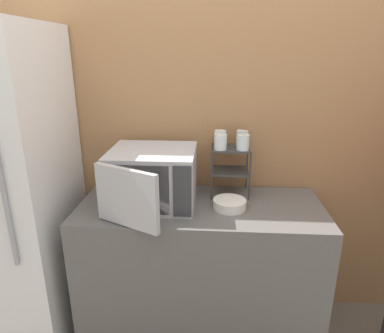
{
  "coord_description": "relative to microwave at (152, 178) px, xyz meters",
  "views": [
    {
      "loc": [
        0.07,
        -1.54,
        1.78
      ],
      "look_at": [
        -0.05,
        0.34,
        1.15
      ],
      "focal_mm": 32.0,
      "sensor_mm": 36.0,
      "label": 1
    }
  ],
  "objects": [
    {
      "name": "wall_back",
      "position": [
        0.29,
        0.34,
        0.22
      ],
      "size": [
        8.0,
        0.06,
        2.6
      ],
      "color": "#9E7047",
      "rests_on": "ground_plane"
    },
    {
      "name": "counter",
      "position": [
        0.29,
        -0.01,
        -0.62
      ],
      "size": [
        1.45,
        0.61,
        0.92
      ],
      "color": "#595654",
      "rests_on": "ground_plane"
    },
    {
      "name": "microwave",
      "position": [
        0.0,
        0.0,
        0.0
      ],
      "size": [
        0.51,
        0.63,
        0.33
      ],
      "color": "#ADADB2",
      "rests_on": "counter"
    },
    {
      "name": "dish_rack",
      "position": [
        0.46,
        0.17,
        0.06
      ],
      "size": [
        0.24,
        0.2,
        0.31
      ],
      "color": "#333333",
      "rests_on": "counter"
    },
    {
      "name": "glass_front_left",
      "position": [
        0.4,
        0.12,
        0.19
      ],
      "size": [
        0.07,
        0.07,
        0.09
      ],
      "color": "silver",
      "rests_on": "dish_rack"
    },
    {
      "name": "glass_back_right",
      "position": [
        0.53,
        0.22,
        0.19
      ],
      "size": [
        0.07,
        0.07,
        0.09
      ],
      "color": "silver",
      "rests_on": "dish_rack"
    },
    {
      "name": "glass_front_right",
      "position": [
        0.53,
        0.12,
        0.19
      ],
      "size": [
        0.07,
        0.07,
        0.09
      ],
      "color": "silver",
      "rests_on": "dish_rack"
    },
    {
      "name": "glass_back_left",
      "position": [
        0.4,
        0.22,
        0.19
      ],
      "size": [
        0.07,
        0.07,
        0.09
      ],
      "color": "silver",
      "rests_on": "dish_rack"
    },
    {
      "name": "bowl",
      "position": [
        0.46,
        -0.04,
        -0.14
      ],
      "size": [
        0.19,
        0.19,
        0.05
      ],
      "color": "silver",
      "rests_on": "counter"
    },
    {
      "name": "refrigerator",
      "position": [
        -0.84,
        -0.04,
        -0.11
      ],
      "size": [
        0.62,
        0.7,
        1.93
      ],
      "color": "white",
      "rests_on": "ground_plane"
    }
  ]
}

